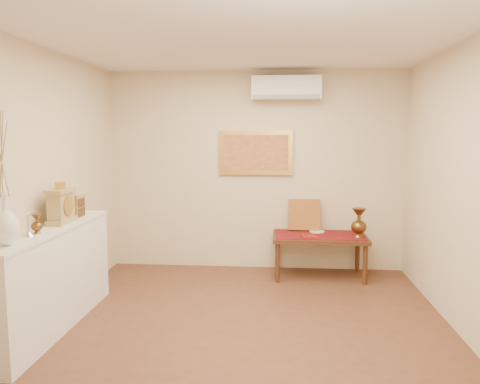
# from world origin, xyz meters

# --- Properties ---
(floor) EXTENTS (4.50, 4.50, 0.00)m
(floor) POSITION_xyz_m (0.00, 0.00, 0.00)
(floor) COLOR brown
(floor) RESTS_ON ground
(ceiling) EXTENTS (4.50, 4.50, 0.00)m
(ceiling) POSITION_xyz_m (0.00, 0.00, 2.70)
(ceiling) COLOR silver
(ceiling) RESTS_ON ground
(wall_back) EXTENTS (4.00, 0.02, 2.70)m
(wall_back) POSITION_xyz_m (0.00, 2.25, 1.35)
(wall_back) COLOR beige
(wall_back) RESTS_ON ground
(wall_front) EXTENTS (4.00, 0.02, 2.70)m
(wall_front) POSITION_xyz_m (0.00, -2.25, 1.35)
(wall_front) COLOR beige
(wall_front) RESTS_ON ground
(wall_left) EXTENTS (0.02, 4.50, 2.70)m
(wall_left) POSITION_xyz_m (-2.00, 0.00, 1.35)
(wall_left) COLOR beige
(wall_left) RESTS_ON ground
(wall_right) EXTENTS (0.02, 4.50, 2.70)m
(wall_right) POSITION_xyz_m (2.00, 0.00, 1.35)
(wall_right) COLOR beige
(wall_right) RESTS_ON ground
(white_vase) EXTENTS (0.20, 0.20, 1.03)m
(white_vase) POSITION_xyz_m (-1.80, -0.70, 1.49)
(white_vase) COLOR white
(white_vase) RESTS_ON display_ledge
(candlestick) EXTENTS (0.10, 0.10, 0.22)m
(candlestick) POSITION_xyz_m (-1.81, -0.37, 1.09)
(candlestick) COLOR silver
(candlestick) RESTS_ON display_ledge
(brass_urn_small) EXTENTS (0.10, 0.10, 0.23)m
(brass_urn_small) POSITION_xyz_m (-1.80, -0.25, 1.09)
(brass_urn_small) COLOR brown
(brass_urn_small) RESTS_ON display_ledge
(table_cloth) EXTENTS (1.14, 0.59, 0.01)m
(table_cloth) POSITION_xyz_m (0.85, 1.88, 0.55)
(table_cloth) COLOR maroon
(table_cloth) RESTS_ON low_table
(brass_urn_tall) EXTENTS (0.20, 0.20, 0.45)m
(brass_urn_tall) POSITION_xyz_m (1.33, 1.78, 0.78)
(brass_urn_tall) COLOR brown
(brass_urn_tall) RESTS_ON table_cloth
(plate) EXTENTS (0.20, 0.20, 0.01)m
(plate) POSITION_xyz_m (0.83, 2.04, 0.56)
(plate) COLOR white
(plate) RESTS_ON table_cloth
(menu) EXTENTS (0.22, 0.28, 0.01)m
(menu) POSITION_xyz_m (0.71, 1.75, 0.56)
(menu) COLOR maroon
(menu) RESTS_ON table_cloth
(cushion) EXTENTS (0.42, 0.18, 0.43)m
(cushion) POSITION_xyz_m (0.66, 2.16, 0.77)
(cushion) COLOR maroon
(cushion) RESTS_ON table_cloth
(display_ledge) EXTENTS (0.37, 2.02, 0.98)m
(display_ledge) POSITION_xyz_m (-1.82, 0.00, 0.49)
(display_ledge) COLOR silver
(display_ledge) RESTS_ON floor
(mantel_clock) EXTENTS (0.17, 0.36, 0.41)m
(mantel_clock) POSITION_xyz_m (-1.80, 0.22, 1.15)
(mantel_clock) COLOR tan
(mantel_clock) RESTS_ON display_ledge
(wooden_chest) EXTENTS (0.16, 0.21, 0.24)m
(wooden_chest) POSITION_xyz_m (-1.81, 0.54, 1.10)
(wooden_chest) COLOR tan
(wooden_chest) RESTS_ON display_ledge
(low_table) EXTENTS (1.20, 0.70, 0.55)m
(low_table) POSITION_xyz_m (0.85, 1.88, 0.48)
(low_table) COLOR #472615
(low_table) RESTS_ON floor
(painting) EXTENTS (1.00, 0.06, 0.60)m
(painting) POSITION_xyz_m (0.00, 2.22, 1.60)
(painting) COLOR gold
(painting) RESTS_ON wall_back
(ac_unit) EXTENTS (0.90, 0.25, 0.30)m
(ac_unit) POSITION_xyz_m (0.40, 2.12, 2.45)
(ac_unit) COLOR silver
(ac_unit) RESTS_ON wall_back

